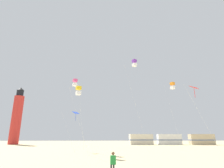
# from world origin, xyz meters

# --- Properties ---
(kite_flyer_standing) EXTENTS (0.36, 0.52, 1.16)m
(kite_flyer_standing) POSITION_xyz_m (-1.00, 5.02, 0.61)
(kite_flyer_standing) COLOR #238438
(kite_flyer_standing) RESTS_ON ground
(kite_diamond_scarlet) EXTENTS (2.96, 2.32, 7.70)m
(kite_diamond_scarlet) POSITION_xyz_m (8.59, 12.50, 7.21)
(kite_diamond_scarlet) COLOR silver
(kite_diamond_scarlet) RESTS_ON ground
(kite_diamond_blue) EXTENTS (2.66, 2.66, 5.84)m
(kite_diamond_blue) POSITION_xyz_m (-6.05, 21.25, 5.44)
(kite_diamond_blue) COLOR silver
(kite_diamond_blue) RESTS_ON ground
(kite_box_orange) EXTENTS (1.92, 1.92, 10.96)m
(kite_box_orange) POSITION_xyz_m (9.84, 22.20, 10.37)
(kite_box_orange) COLOR silver
(kite_box_orange) RESTS_ON ground
(kite_box_rainbow) EXTENTS (2.17, 2.51, 10.89)m
(kite_box_rainbow) POSITION_xyz_m (-6.30, 20.73, 10.29)
(kite_box_rainbow) COLOR silver
(kite_box_rainbow) RESTS_ON ground
(kite_box_gold) EXTENTS (2.60, 2.09, 8.48)m
(kite_box_gold) POSITION_xyz_m (-5.03, 16.26, 7.89)
(kite_box_gold) COLOR silver
(kite_box_gold) RESTS_ON ground
(kite_box_violet) EXTENTS (3.26, 2.48, 14.39)m
(kite_box_violet) POSITION_xyz_m (3.24, 20.75, 13.77)
(kite_box_violet) COLOR silver
(kite_box_violet) RESTS_ON ground
(lighthouse_distant) EXTENTS (2.80, 2.80, 16.80)m
(lighthouse_distant) POSITION_xyz_m (-27.58, 48.70, 7.84)
(lighthouse_distant) COLOR red
(lighthouse_distant) RESTS_ON ground
(rv_van_cream) EXTENTS (6.60, 2.81, 2.80)m
(rv_van_cream) POSITION_xyz_m (8.59, 45.71, 1.39)
(rv_van_cream) COLOR beige
(rv_van_cream) RESTS_ON ground
(rv_van_white) EXTENTS (6.51, 2.53, 2.80)m
(rv_van_white) POSITION_xyz_m (16.45, 45.48, 1.39)
(rv_van_white) COLOR white
(rv_van_white) RESTS_ON ground
(rv_van_tan) EXTENTS (6.53, 2.61, 2.80)m
(rv_van_tan) POSITION_xyz_m (24.88, 44.05, 1.39)
(rv_van_tan) COLOR #C6B28C
(rv_van_tan) RESTS_ON ground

